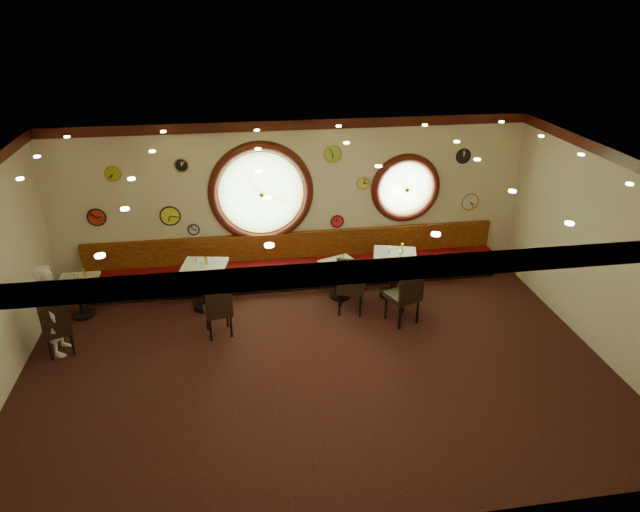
{
  "coord_description": "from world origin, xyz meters",
  "views": [
    {
      "loc": [
        -1.07,
        -7.22,
        5.31
      ],
      "look_at": [
        0.18,
        0.8,
        1.5
      ],
      "focal_mm": 32.0,
      "sensor_mm": 36.0,
      "label": 1
    }
  ],
  "objects_px": {
    "condiment_d_pepper": "(400,253)",
    "condiment_d_bottle": "(402,247)",
    "chair_d": "(407,289)",
    "condiment_b_pepper": "(201,265)",
    "table_c": "(340,276)",
    "chair_c": "(351,282)",
    "condiment_c_salt": "(337,261)",
    "table_b": "(205,281)",
    "condiment_a_pepper": "(77,278)",
    "condiment_b_salt": "(196,262)",
    "condiment_b_bottle": "(206,261)",
    "condiment_a_salt": "(74,277)",
    "condiment_c_bottle": "(343,257)",
    "condiment_d_salt": "(390,250)",
    "condiment_c_pepper": "(340,260)",
    "chair_a": "(56,324)",
    "waiter": "(54,310)",
    "table_a": "(80,293)",
    "condiment_a_bottle": "(84,273)",
    "chair_b": "(218,305)",
    "table_d": "(394,270)"
  },
  "relations": [
    {
      "from": "table_a",
      "to": "condiment_d_bottle",
      "type": "bearing_deg",
      "value": 0.1
    },
    {
      "from": "condiment_b_salt",
      "to": "condiment_d_bottle",
      "type": "relative_size",
      "value": 0.73
    },
    {
      "from": "condiment_c_pepper",
      "to": "condiment_d_pepper",
      "type": "distance_m",
      "value": 1.12
    },
    {
      "from": "table_c",
      "to": "condiment_a_salt",
      "type": "bearing_deg",
      "value": 179.02
    },
    {
      "from": "chair_b",
      "to": "condiment_c_salt",
      "type": "distance_m",
      "value": 2.41
    },
    {
      "from": "condiment_d_pepper",
      "to": "condiment_d_bottle",
      "type": "relative_size",
      "value": 0.76
    },
    {
      "from": "chair_d",
      "to": "condiment_a_bottle",
      "type": "height_order",
      "value": "chair_d"
    },
    {
      "from": "table_a",
      "to": "condiment_d_bottle",
      "type": "xyz_separation_m",
      "value": [
        5.84,
        0.01,
        0.49
      ]
    },
    {
      "from": "condiment_b_bottle",
      "to": "condiment_d_bottle",
      "type": "relative_size",
      "value": 1.05
    },
    {
      "from": "condiment_b_salt",
      "to": "condiment_a_bottle",
      "type": "height_order",
      "value": "condiment_b_salt"
    },
    {
      "from": "chair_d",
      "to": "condiment_d_bottle",
      "type": "height_order",
      "value": "chair_d"
    },
    {
      "from": "chair_d",
      "to": "table_d",
      "type": "bearing_deg",
      "value": 64.41
    },
    {
      "from": "chair_c",
      "to": "waiter",
      "type": "height_order",
      "value": "waiter"
    },
    {
      "from": "table_a",
      "to": "chair_b",
      "type": "bearing_deg",
      "value": -23.44
    },
    {
      "from": "chair_c",
      "to": "condiment_a_bottle",
      "type": "xyz_separation_m",
      "value": [
        -4.62,
        0.8,
        0.15
      ]
    },
    {
      "from": "table_a",
      "to": "table_c",
      "type": "distance_m",
      "value": 4.66
    },
    {
      "from": "condiment_d_salt",
      "to": "condiment_b_pepper",
      "type": "bearing_deg",
      "value": -178.53
    },
    {
      "from": "table_b",
      "to": "table_c",
      "type": "height_order",
      "value": "table_b"
    },
    {
      "from": "chair_b",
      "to": "table_b",
      "type": "bearing_deg",
      "value": 92.7
    },
    {
      "from": "condiment_b_bottle",
      "to": "table_b",
      "type": "bearing_deg",
      "value": -135.3
    },
    {
      "from": "condiment_a_pepper",
      "to": "condiment_c_bottle",
      "type": "height_order",
      "value": "condiment_c_bottle"
    },
    {
      "from": "table_d",
      "to": "condiment_a_salt",
      "type": "distance_m",
      "value": 5.73
    },
    {
      "from": "chair_b",
      "to": "waiter",
      "type": "distance_m",
      "value": 2.53
    },
    {
      "from": "condiment_d_salt",
      "to": "condiment_c_pepper",
      "type": "distance_m",
      "value": 0.95
    },
    {
      "from": "table_b",
      "to": "chair_a",
      "type": "relative_size",
      "value": 1.45
    },
    {
      "from": "chair_d",
      "to": "condiment_b_pepper",
      "type": "relative_size",
      "value": 7.57
    },
    {
      "from": "condiment_a_pepper",
      "to": "condiment_d_bottle",
      "type": "height_order",
      "value": "condiment_d_bottle"
    },
    {
      "from": "table_b",
      "to": "chair_c",
      "type": "height_order",
      "value": "chair_c"
    },
    {
      "from": "chair_c",
      "to": "condiment_d_bottle",
      "type": "distance_m",
      "value": 1.34
    },
    {
      "from": "condiment_b_salt",
      "to": "condiment_b_bottle",
      "type": "bearing_deg",
      "value": -8.79
    },
    {
      "from": "chair_b",
      "to": "condiment_d_bottle",
      "type": "bearing_deg",
      "value": 6.23
    },
    {
      "from": "condiment_b_pepper",
      "to": "condiment_b_bottle",
      "type": "relative_size",
      "value": 0.62
    },
    {
      "from": "condiment_c_salt",
      "to": "condiment_b_pepper",
      "type": "distance_m",
      "value": 2.46
    },
    {
      "from": "table_b",
      "to": "table_c",
      "type": "distance_m",
      "value": 2.49
    },
    {
      "from": "chair_b",
      "to": "condiment_c_salt",
      "type": "relative_size",
      "value": 5.75
    },
    {
      "from": "condiment_b_salt",
      "to": "table_a",
      "type": "bearing_deg",
      "value": -178.87
    },
    {
      "from": "condiment_d_pepper",
      "to": "condiment_c_bottle",
      "type": "bearing_deg",
      "value": 165.2
    },
    {
      "from": "condiment_b_salt",
      "to": "condiment_d_bottle",
      "type": "distance_m",
      "value": 3.79
    },
    {
      "from": "chair_d",
      "to": "condiment_b_bottle",
      "type": "height_order",
      "value": "chair_d"
    },
    {
      "from": "chair_d",
      "to": "waiter",
      "type": "xyz_separation_m",
      "value": [
        -5.71,
        0.04,
        0.1
      ]
    },
    {
      "from": "condiment_d_salt",
      "to": "condiment_c_bottle",
      "type": "distance_m",
      "value": 0.88
    },
    {
      "from": "table_c",
      "to": "chair_c",
      "type": "xyz_separation_m",
      "value": [
        0.06,
        -0.65,
        0.2
      ]
    },
    {
      "from": "condiment_a_salt",
      "to": "condiment_d_pepper",
      "type": "relative_size",
      "value": 0.77
    },
    {
      "from": "table_a",
      "to": "chair_d",
      "type": "bearing_deg",
      "value": -11.5
    },
    {
      "from": "condiment_d_pepper",
      "to": "chair_c",
      "type": "bearing_deg",
      "value": -155.74
    },
    {
      "from": "condiment_c_bottle",
      "to": "condiment_d_bottle",
      "type": "bearing_deg",
      "value": -2.14
    },
    {
      "from": "table_b",
      "to": "condiment_a_pepper",
      "type": "bearing_deg",
      "value": 179.96
    },
    {
      "from": "table_c",
      "to": "condiment_d_bottle",
      "type": "xyz_separation_m",
      "value": [
        1.18,
        0.04,
        0.49
      ]
    },
    {
      "from": "condiment_a_bottle",
      "to": "condiment_a_salt",
      "type": "bearing_deg",
      "value": -156.96
    },
    {
      "from": "table_a",
      "to": "table_b",
      "type": "distance_m",
      "value": 2.18
    }
  ]
}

